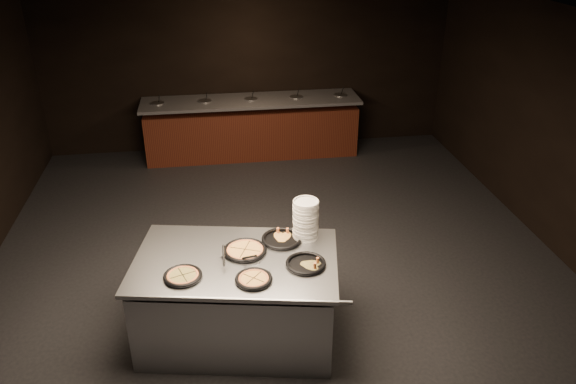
% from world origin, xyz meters
% --- Properties ---
extents(room, '(7.02, 8.02, 2.92)m').
position_xyz_m(room, '(0.00, 0.00, 1.45)').
color(room, black).
rests_on(room, ground).
extents(salad_bar, '(3.70, 0.83, 1.18)m').
position_xyz_m(salad_bar, '(0.00, 3.56, 0.44)').
color(salad_bar, '#582614').
rests_on(salad_bar, ground).
extents(serving_counter, '(2.13, 1.59, 0.93)m').
position_xyz_m(serving_counter, '(-0.56, -1.11, 0.44)').
color(serving_counter, silver).
rests_on(serving_counter, ground).
extents(plate_stack, '(0.26, 0.26, 0.41)m').
position_xyz_m(plate_stack, '(0.17, -0.81, 1.13)').
color(plate_stack, white).
rests_on(plate_stack, serving_counter).
extents(pan_veggie_whole, '(0.35, 0.35, 0.04)m').
position_xyz_m(pan_veggie_whole, '(-1.05, -1.34, 0.95)').
color(pan_veggie_whole, black).
rests_on(pan_veggie_whole, serving_counter).
extents(pan_cheese_whole, '(0.42, 0.42, 0.04)m').
position_xyz_m(pan_cheese_whole, '(-0.46, -1.00, 0.95)').
color(pan_cheese_whole, black).
rests_on(pan_cheese_whole, serving_counter).
extents(pan_cheese_slices_a, '(0.41, 0.41, 0.04)m').
position_xyz_m(pan_cheese_slices_a, '(-0.07, -0.84, 0.95)').
color(pan_cheese_slices_a, black).
rests_on(pan_cheese_slices_a, serving_counter).
extents(pan_cheese_slices_b, '(0.34, 0.34, 0.04)m').
position_xyz_m(pan_cheese_slices_b, '(-0.42, -1.48, 0.95)').
color(pan_cheese_slices_b, black).
rests_on(pan_cheese_slices_b, serving_counter).
extents(pan_veggie_slices, '(0.38, 0.38, 0.04)m').
position_xyz_m(pan_veggie_slices, '(0.09, -1.31, 0.95)').
color(pan_veggie_slices, black).
rests_on(pan_veggie_slices, serving_counter).
extents(server_left, '(0.10, 0.32, 0.15)m').
position_xyz_m(server_left, '(-0.66, -1.14, 1.00)').
color(server_left, silver).
rests_on(server_left, serving_counter).
extents(server_right, '(0.26, 0.26, 0.16)m').
position_xyz_m(server_right, '(-0.40, -1.28, 1.00)').
color(server_right, silver).
rests_on(server_right, serving_counter).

